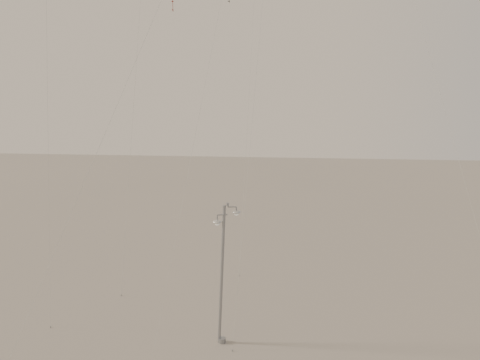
{
  "coord_description": "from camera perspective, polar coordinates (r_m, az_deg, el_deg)",
  "views": [
    {
      "loc": [
        4.4,
        -22.49,
        15.82
      ],
      "look_at": [
        1.69,
        5.0,
        10.35
      ],
      "focal_mm": 40.0,
      "sensor_mm": 36.0,
      "label": 1
    }
  ],
  "objects": [
    {
      "name": "kite_4",
      "position": [
        34.01,
        18.9,
        14.7
      ],
      "size": [
        6.73,
        8.42,
        25.09
      ],
      "rotation": [
        0.0,
        0.0,
        1.96
      ],
      "color": "#282321",
      "rests_on": "ground"
    },
    {
      "name": "kite_1",
      "position": [
        30.17,
        -3.27,
        12.29
      ],
      "size": [
        3.29,
        9.54,
        21.9
      ],
      "rotation": [
        0.0,
        0.0,
        -0.61
      ],
      "color": "#282321",
      "rests_on": "ground"
    },
    {
      "name": "kite_3",
      "position": [
        26.26,
        -11.63,
        10.81
      ],
      "size": [
        7.28,
        10.28,
        20.93
      ],
      "rotation": [
        0.0,
        0.0,
        0.03
      ],
      "color": "maroon",
      "rests_on": "ground"
    },
    {
      "name": "street_lamp",
      "position": [
        31.62,
        -1.83,
        -9.56
      ],
      "size": [
        1.6,
        0.74,
        8.64
      ],
      "color": "#94969C",
      "rests_on": "ground"
    }
  ]
}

